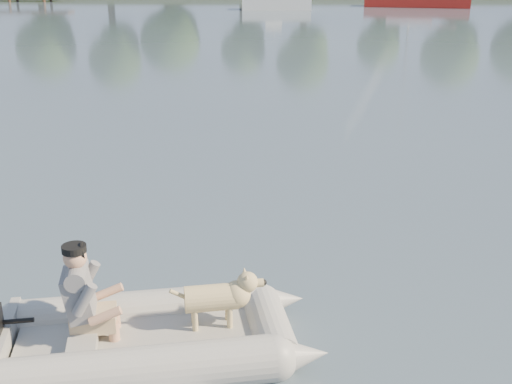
# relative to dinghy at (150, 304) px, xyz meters

# --- Properties ---
(water) EXTENTS (160.00, 160.00, 0.00)m
(water) POSITION_rel_dinghy_xyz_m (0.60, 0.18, -0.54)
(water) COLOR slate
(water) RESTS_ON ground
(dinghy) EXTENTS (4.89, 3.88, 1.29)m
(dinghy) POSITION_rel_dinghy_xyz_m (0.00, 0.00, 0.00)
(dinghy) COLOR #9F9F9A
(dinghy) RESTS_ON water
(man) EXTENTS (0.77, 0.69, 1.00)m
(man) POSITION_rel_dinghy_xyz_m (-0.64, -0.07, 0.17)
(man) COLOR slate
(man) RESTS_ON dinghy
(dog) EXTENTS (0.90, 0.46, 0.57)m
(dog) POSITION_rel_dinghy_xyz_m (0.58, 0.16, -0.06)
(dog) COLOR tan
(dog) RESTS_ON dinghy
(sailboat) EXTENTS (8.19, 3.84, 10.84)m
(sailboat) POSITION_rel_dinghy_xyz_m (12.26, 46.51, -0.07)
(sailboat) COLOR #AD1B13
(sailboat) RESTS_ON water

